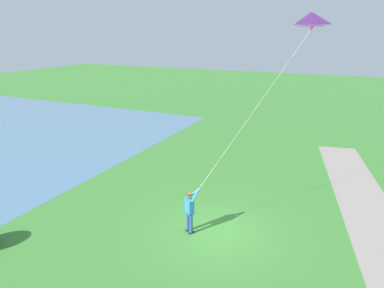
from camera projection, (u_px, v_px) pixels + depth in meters
The scene contains 3 objects.
ground_plane at pixel (216, 232), 14.07m from camera, with size 120.00×120.00×0.00m, color #3D7F33.
person_kite_flyer at pixel (190, 208), 13.74m from camera, with size 0.55×0.62×1.83m.
flying_kite at pixel (309, 24), 14.23m from camera, with size 3.65×4.58×6.67m.
Camera 1 is at (-4.42, 11.55, 7.64)m, focal length 32.70 mm.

